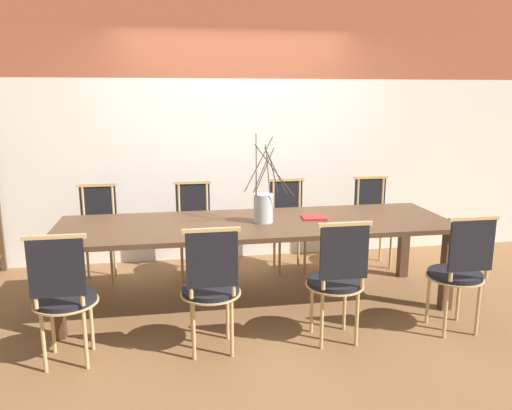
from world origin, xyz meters
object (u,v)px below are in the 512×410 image
Objects in this scene: dining_table at (256,230)px; chair_far_center at (289,222)px; book_stack at (314,218)px; chair_near_center at (337,277)px; vase_centerpiece at (263,207)px.

chair_far_center is at bearing 59.42° from dining_table.
book_stack is (0.04, -0.78, 0.23)m from chair_far_center.
chair_near_center is 0.97m from vase_centerpiece.
book_stack is at bearing 7.33° from vase_centerpiece.
book_stack is (0.53, 0.04, 0.08)m from dining_table.
book_stack is at bearing 4.43° from dining_table.
vase_centerpiece reaches higher than chair_near_center.
chair_far_center reaches higher than dining_table.
dining_table is 3.54× the size of chair_far_center.
dining_table is 15.04× the size of book_stack.
chair_near_center is 1.00× the size of chair_far_center.
book_stack reaches higher than dining_table.
dining_table is 0.54m from book_stack.
dining_table is 0.22m from vase_centerpiece.
chair_near_center is at bearing 89.15° from chair_far_center.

